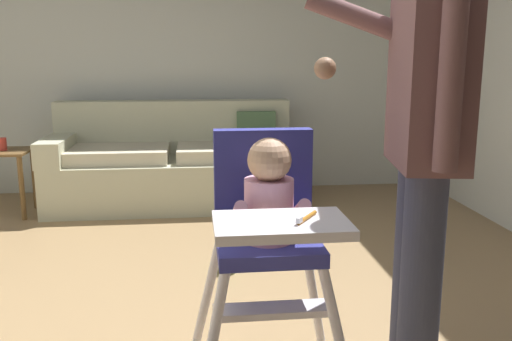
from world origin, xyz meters
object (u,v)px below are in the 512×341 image
Objects in this scene: couch at (175,165)px; sippy_cup at (2,144)px; high_chair at (268,218)px; adult_standing at (423,144)px; toy_ball at (227,258)px; side_table at (5,168)px.

couch is 1.37m from sippy_cup.
high_chair is 0.59× the size of adult_standing.
side_table is (-1.68, 1.37, 0.30)m from toy_ball.
sippy_cup reaches higher than side_table.
sippy_cup is at bearing -146.47° from high_chair.
high_chair is 1.91× the size of side_table.
toy_ball is (0.36, -1.60, -0.25)m from couch.
adult_standing is at bearing 79.94° from high_chair.
high_chair is 0.58m from adult_standing.
couch is 3.97× the size of side_table.
side_table is at bearing -146.51° from high_chair.
high_chair is at bearing -86.46° from toy_ball.
high_chair is 9.91× the size of sippy_cup.
side_table is (-2.27, 2.71, -0.58)m from adult_standing.
high_chair is at bearing 8.69° from couch.
high_chair is at bearing -56.16° from side_table.
side_table is 0.19m from sippy_cup.
couch is 1.34m from side_table.
side_table is (-1.76, 2.62, -0.31)m from high_chair.
high_chair is 3.18m from side_table.
toy_ball is at bearing -39.20° from sippy_cup.
toy_ball is 2.19m from side_table.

